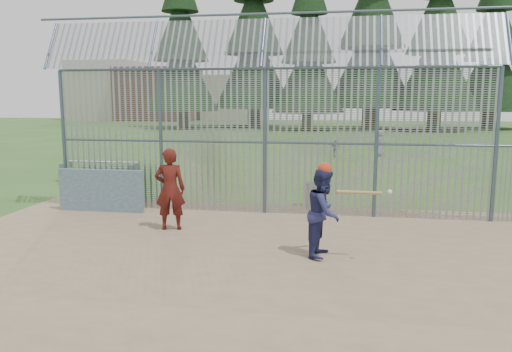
% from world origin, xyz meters
% --- Properties ---
extents(ground, '(120.00, 120.00, 0.00)m').
position_xyz_m(ground, '(0.00, 0.00, 0.00)').
color(ground, '#2D511E').
rests_on(ground, ground).
extents(dirt_infield, '(14.00, 10.00, 0.02)m').
position_xyz_m(dirt_infield, '(0.00, -0.50, 0.01)').
color(dirt_infield, '#756047').
rests_on(dirt_infield, ground).
extents(dugout_wall, '(2.50, 0.12, 1.20)m').
position_xyz_m(dugout_wall, '(-4.60, 2.90, 0.62)').
color(dugout_wall, '#38566B').
rests_on(dugout_wall, dirt_infield).
extents(batter, '(0.84, 0.99, 1.81)m').
position_xyz_m(batter, '(1.74, -0.09, 0.92)').
color(batter, navy).
rests_on(batter, dirt_infield).
extents(onlooker, '(0.82, 0.63, 2.01)m').
position_xyz_m(onlooker, '(-2.02, 1.37, 1.02)').
color(onlooker, maroon).
rests_on(onlooker, dirt_infield).
extents(bg_kid_standing, '(0.83, 0.73, 1.43)m').
position_xyz_m(bg_kid_standing, '(4.25, 17.84, 0.72)').
color(bg_kid_standing, slate).
rests_on(bg_kid_standing, ground).
extents(bg_kid_seated, '(0.61, 0.47, 0.96)m').
position_xyz_m(bg_kid_seated, '(1.87, 16.95, 0.48)').
color(bg_kid_seated, slate).
rests_on(bg_kid_seated, ground).
extents(batting_gear, '(1.43, 0.59, 0.61)m').
position_xyz_m(batting_gear, '(1.87, -0.12, 1.73)').
color(batting_gear, '#B72F18').
rests_on(batting_gear, ground).
extents(trash_can, '(0.56, 0.56, 0.82)m').
position_xyz_m(trash_can, '(1.27, 4.52, 0.38)').
color(trash_can, '#999CA2').
rests_on(trash_can, ground).
extents(bleacher, '(3.00, 0.95, 0.72)m').
position_xyz_m(bleacher, '(-7.12, 7.81, 0.41)').
color(bleacher, slate).
rests_on(bleacher, ground).
extents(backstop_fence, '(20.09, 0.81, 5.30)m').
position_xyz_m(backstop_fence, '(1.81, 3.43, 2.36)').
color(backstop_fence, '#47566B').
rests_on(backstop_fence, ground).
extents(conifer_row, '(38.48, 12.26, 20.20)m').
position_xyz_m(conifer_row, '(1.93, 41.51, 10.83)').
color(conifer_row, '#332319').
rests_on(conifer_row, ground).
extents(distant_buildings, '(26.50, 10.50, 8.00)m').
position_xyz_m(distant_buildings, '(-23.18, 56.49, 3.60)').
color(distant_buildings, brown).
rests_on(distant_buildings, ground).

